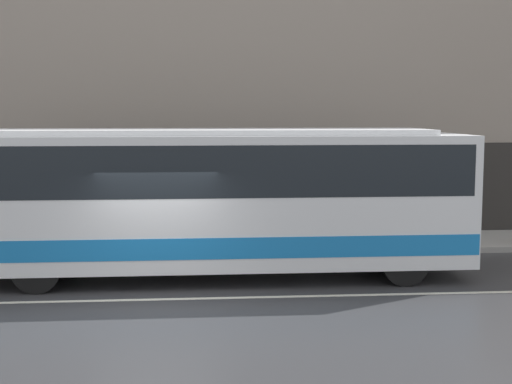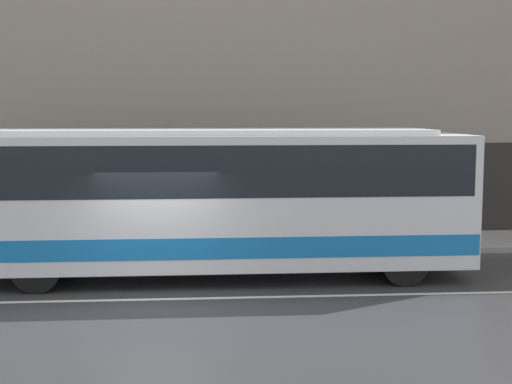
{
  "view_description": "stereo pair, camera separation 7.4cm",
  "coord_description": "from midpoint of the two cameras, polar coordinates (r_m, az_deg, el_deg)",
  "views": [
    {
      "loc": [
        0.83,
        -13.98,
        3.74
      ],
      "look_at": [
        2.15,
        1.87,
        1.93
      ],
      "focal_mm": 50.0,
      "sensor_mm": 36.0,
      "label": 1
    },
    {
      "loc": [
        0.9,
        -13.98,
        3.74
      ],
      "look_at": [
        2.15,
        1.87,
        1.93
      ],
      "focal_mm": 50.0,
      "sensor_mm": 36.0,
      "label": 2
    }
  ],
  "objects": [
    {
      "name": "pedestrian_waiting",
      "position": [
        19.05,
        -14.72,
        -2.08
      ],
      "size": [
        0.36,
        0.36,
        1.75
      ],
      "color": "#1E5933",
      "rests_on": "sidewalk"
    },
    {
      "name": "building_facade",
      "position": [
        20.93,
        -7.24,
        11.44
      ],
      "size": [
        60.0,
        0.35,
        11.52
      ],
      "color": "gray",
      "rests_on": "ground_plane"
    },
    {
      "name": "transit_bus",
      "position": [
        15.96,
        -4.26,
        -0.2
      ],
      "size": [
        11.77,
        2.62,
        3.34
      ],
      "color": "white",
      "rests_on": "ground_plane"
    },
    {
      "name": "ground_plane",
      "position": [
        14.5,
        -8.1,
        -8.52
      ],
      "size": [
        60.0,
        60.0,
        0.0
      ],
      "primitive_type": "plane",
      "color": "#38383A"
    },
    {
      "name": "lane_stripe",
      "position": [
        14.5,
        -8.1,
        -8.5
      ],
      "size": [
        54.0,
        0.14,
        0.01
      ],
      "color": "beige",
      "rests_on": "ground_plane"
    },
    {
      "name": "sidewalk",
      "position": [
        19.7,
        -7.2,
        -4.28
      ],
      "size": [
        60.0,
        2.71,
        0.15
      ],
      "color": "#A09E99",
      "rests_on": "ground_plane"
    }
  ]
}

